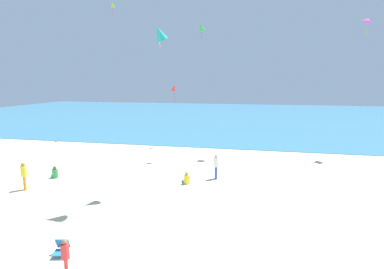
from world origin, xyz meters
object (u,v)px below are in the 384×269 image
at_px(beach_chair_mid_beach, 62,248).
at_px(person_0, 24,174).
at_px(kite_green, 201,27).
at_px(kite_magenta, 368,20).
at_px(kite_red, 174,88).
at_px(person_2, 187,179).
at_px(kite_teal, 160,33).
at_px(kite_lime, 112,4).
at_px(person_1, 55,173).
at_px(person_3, 65,255).
at_px(person_5, 216,165).

xyz_separation_m(beach_chair_mid_beach, person_0, (-6.64, 5.95, 0.73)).
bearing_deg(kite_green, kite_magenta, 14.90).
bearing_deg(person_0, kite_magenta, -13.65).
bearing_deg(kite_red, person_2, -70.93).
bearing_deg(kite_magenta, kite_red, -179.87).
height_order(kite_teal, kite_lime, kite_lime).
bearing_deg(person_1, person_3, 163.75).
bearing_deg(beach_chair_mid_beach, kite_red, 170.06).
distance_m(person_2, kite_magenta, 20.82).
xyz_separation_m(person_1, person_3, (7.41, -9.66, 0.49)).
distance_m(person_5, kite_magenta, 18.59).
distance_m(person_3, person_5, 12.28).
relative_size(person_1, person_2, 1.01).
bearing_deg(person_3, person_0, -80.71).
bearing_deg(kite_lime, person_5, -45.42).
relative_size(beach_chair_mid_beach, person_0, 0.43).
bearing_deg(beach_chair_mid_beach, kite_green, 159.34).
relative_size(person_1, kite_magenta, 0.59).
relative_size(person_1, kite_green, 0.65).
height_order(kite_lime, kite_red, kite_lime).
distance_m(person_1, kite_green, 16.13).
height_order(person_0, kite_lime, kite_lime).
distance_m(person_1, person_2, 9.15).
xyz_separation_m(person_5, kite_green, (-2.26, 6.37, 10.01)).
distance_m(person_5, kite_lime, 24.45).
relative_size(beach_chair_mid_beach, person_5, 0.43).
bearing_deg(person_2, kite_green, -37.78).
xyz_separation_m(person_5, kite_teal, (-2.96, -2.71, 8.24)).
height_order(beach_chair_mid_beach, kite_green, kite_green).
bearing_deg(kite_lime, kite_red, -26.86).
xyz_separation_m(person_1, kite_magenta, (22.30, 12.16, 11.34)).
bearing_deg(person_2, beach_chair_mid_beach, 121.62).
bearing_deg(kite_magenta, person_0, -146.97).
relative_size(person_3, kite_magenta, 0.97).
distance_m(person_2, kite_green, 13.24).
bearing_deg(kite_teal, person_3, -92.96).
bearing_deg(kite_green, person_2, -86.00).
relative_size(person_1, kite_teal, 0.64).
distance_m(person_2, kite_lime, 24.79).
relative_size(person_5, kite_red, 1.01).
bearing_deg(kite_lime, kite_green, -33.73).
height_order(person_3, kite_green, kite_green).
distance_m(beach_chair_mid_beach, person_2, 9.57).
height_order(person_1, person_3, person_3).
bearing_deg(kite_lime, person_3, -67.86).
distance_m(person_3, kite_lime, 31.52).
xyz_separation_m(person_0, kite_green, (8.83, 11.01, 10.00)).
xyz_separation_m(person_1, kite_lime, (-3.18, 16.35, 14.79)).
xyz_separation_m(kite_magenta, kite_teal, (-14.43, -12.73, -2.42)).
relative_size(kite_green, kite_red, 0.76).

